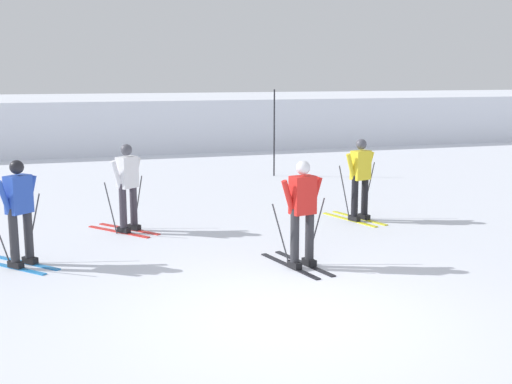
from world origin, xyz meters
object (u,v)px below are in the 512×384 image
skier_yellow (360,177)px  skier_white (127,185)px  skier_red (302,211)px  trail_marker_pole (274,133)px  skier_blue (19,210)px

skier_yellow → skier_white: same height
skier_yellow → skier_red: size_ratio=1.00×
skier_yellow → skier_white: (-4.70, 0.46, -0.00)m
skier_yellow → skier_red: bearing=-130.7°
trail_marker_pole → skier_yellow: bearing=-92.6°
skier_red → skier_blue: (-4.22, 1.39, 0.00)m
trail_marker_pole → skier_blue: bearing=-132.1°
skier_yellow → trail_marker_pole: (0.28, 6.22, 0.36)m
skier_white → skier_red: same height
skier_yellow → skier_blue: bearing=-168.3°
skier_red → skier_yellow: bearing=49.3°
skier_white → skier_blue: (-1.88, -1.81, 0.00)m
skier_blue → trail_marker_pole: (6.86, 7.58, 0.37)m
skier_yellow → skier_blue: same height
skier_white → skier_red: (2.33, -3.20, -0.00)m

